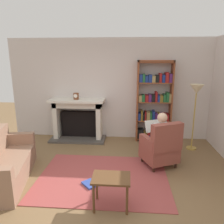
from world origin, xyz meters
TOP-DOWN VIEW (x-y plane):
  - ground at (0.00, 0.00)m, footprint 14.00×14.00m
  - back_wall at (0.00, 2.55)m, footprint 5.60×0.10m
  - area_rug at (0.00, 0.30)m, footprint 2.40×1.80m
  - fireplace at (-0.92, 2.30)m, footprint 1.48×0.64m
  - mantel_clock at (-0.93, 2.20)m, footprint 0.14×0.14m
  - bookshelf at (1.12, 2.33)m, footprint 0.91×0.32m
  - armchair_reading at (1.13, 0.84)m, footprint 0.84×0.83m
  - seated_reader at (1.08, 0.95)m, footprint 0.51×0.60m
  - sofa_floral at (-1.78, 0.06)m, footprint 1.08×1.82m
  - side_table at (0.22, -0.50)m, footprint 0.56×0.39m
  - scattered_books at (0.02, 0.12)m, footprint 0.76×0.49m
  - floor_lamp at (2.02, 1.82)m, footprint 0.32×0.32m

SIDE VIEW (x-z plane):
  - ground at x=0.00m, z-range 0.00..0.00m
  - area_rug at x=0.00m, z-range 0.00..0.01m
  - scattered_books at x=0.02m, z-range 0.01..0.05m
  - sofa_floral at x=-1.78m, z-range -0.10..0.75m
  - side_table at x=0.22m, z-range 0.17..0.66m
  - armchair_reading at x=1.13m, z-range -0.06..0.91m
  - fireplace at x=-0.92m, z-range 0.03..1.15m
  - seated_reader at x=1.08m, z-range 0.05..1.19m
  - bookshelf at x=1.12m, z-range -0.04..2.09m
  - mantel_clock at x=-0.93m, z-range 1.12..1.29m
  - floor_lamp at x=2.02m, z-range 0.55..2.14m
  - back_wall at x=0.00m, z-range 0.00..2.70m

